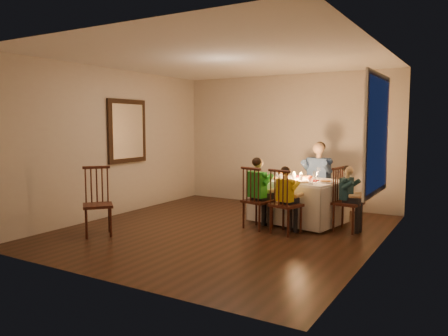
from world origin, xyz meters
The scene contains 26 objects.
ground centered at (0.00, 0.00, 0.00)m, with size 5.00×5.00×0.00m, color black.
wall_left centered at (-2.25, 0.00, 1.30)m, with size 0.02×5.00×2.60m, color beige.
wall_right centered at (2.25, 0.00, 1.30)m, with size 0.02×5.00×2.60m, color beige.
wall_back centered at (0.00, 2.50, 1.30)m, with size 4.50×0.02×2.60m, color beige.
ceiling centered at (0.00, 0.00, 2.60)m, with size 5.00×5.00×0.00m, color white.
dining_table centered at (0.79, 1.09, 0.51)m, with size 1.53×1.22×0.69m.
chair_adult centered at (0.88, 1.84, 0.00)m, with size 0.40×0.38×0.98m, color #34120E, non-canonical shape.
chair_near_left centered at (0.40, 0.39, 0.00)m, with size 0.40×0.38×0.98m, color #34120E, non-canonical shape.
chair_near_right centered at (0.90, 0.30, 0.00)m, with size 0.40×0.38×0.98m, color #34120E, non-canonical shape.
chair_end centered at (1.66, 0.92, 0.00)m, with size 0.40×0.38×0.98m, color #34120E, non-canonical shape.
chair_extra centered at (-1.43, -1.20, 0.00)m, with size 0.42×0.40×1.01m, color #34120E, non-canonical shape.
adult centered at (0.88, 1.84, 0.00)m, with size 0.49×0.45×1.32m, color navy, non-canonical shape.
child_green centered at (0.40, 0.39, 0.00)m, with size 0.38×0.35×1.12m, color green, non-canonical shape.
child_yellow centered at (0.90, 0.30, 0.00)m, with size 0.32×0.29×1.01m, color gold, non-canonical shape.
child_teal centered at (1.66, 0.92, 0.00)m, with size 0.32×0.29×1.01m, color #18353D, non-canonical shape.
setting_adult centered at (0.86, 1.35, 0.73)m, with size 0.26×0.26×0.02m, color white.
setting_green centered at (0.43, 0.88, 0.73)m, with size 0.26×0.26×0.02m, color white.
setting_yellow centered at (1.02, 0.73, 0.73)m, with size 0.26×0.26×0.02m, color white.
setting_teal centered at (1.29, 0.96, 0.73)m, with size 0.26×0.26×0.02m, color white.
candle_left centered at (0.71, 1.10, 0.77)m, with size 0.06×0.06×0.10m, color white.
candle_right centered at (0.84, 1.08, 0.77)m, with size 0.06×0.06×0.10m, color white.
squash centered at (0.34, 1.46, 0.76)m, with size 0.09×0.09×0.09m, color yellow.
orange_fruit centered at (0.99, 1.10, 0.76)m, with size 0.08×0.08×0.08m, color #FF5315.
serving_bowl centered at (0.40, 1.38, 0.75)m, with size 0.24×0.24×0.06m, color white.
wall_mirror centered at (-2.22, 0.30, 1.50)m, with size 0.06×0.95×1.15m.
window_blinds centered at (2.21, 0.10, 1.50)m, with size 0.07×1.34×1.54m.
Camera 1 is at (3.36, -5.67, 1.64)m, focal length 35.00 mm.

